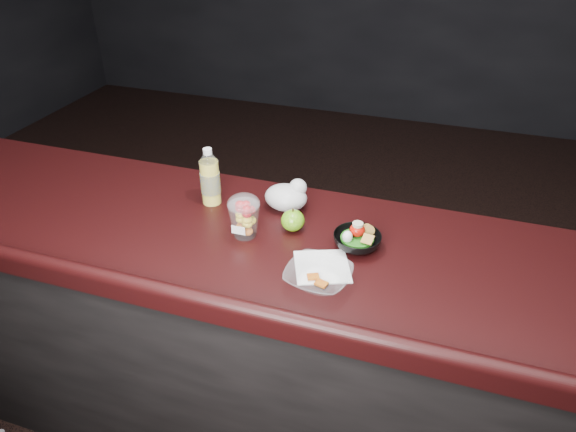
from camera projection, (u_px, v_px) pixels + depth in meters
The scene contains 8 objects.
counter at pixel (296, 354), 1.91m from camera, with size 4.06×0.71×1.02m.
lemonade_bottle at pixel (210, 181), 1.80m from camera, with size 0.07×0.07×0.21m.
fruit_cup at pixel (244, 215), 1.63m from camera, with size 0.10×0.10×0.15m.
green_apple at pixel (293, 220), 1.68m from camera, with size 0.08×0.08×0.08m.
plastic_bag at pixel (287, 196), 1.79m from camera, with size 0.15×0.12×0.11m.
snack_bowl at pixel (357, 240), 1.60m from camera, with size 0.19×0.19×0.08m.
takeout_bowl at pixel (318, 276), 1.46m from camera, with size 0.21×0.21×0.05m.
paper_napkin at pixel (322, 267), 1.53m from camera, with size 0.16×0.16×0.00m, color white.
Camera 1 is at (0.38, -0.97, 1.98)m, focal length 32.00 mm.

